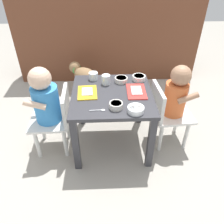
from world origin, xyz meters
TOP-DOWN VIEW (x-y plane):
  - ground_plane at (0.00, 0.00)m, footprint 7.00×7.00m
  - kitchen_cabinet_back at (0.00, 1.20)m, footprint 1.98×0.33m
  - dining_table at (0.00, 0.00)m, footprint 0.56×0.57m
  - seated_child_left at (-0.44, -0.04)m, footprint 0.29×0.29m
  - seated_child_right at (0.44, -0.00)m, footprint 0.30×0.30m
  - dog at (-0.24, 0.71)m, footprint 0.37×0.40m
  - food_tray_left at (-0.17, 0.01)m, footprint 0.14×0.19m
  - food_tray_right at (0.17, 0.01)m, footprint 0.13×0.21m
  - water_cup_left at (-0.13, 0.21)m, footprint 0.07×0.07m
  - water_cup_right at (-0.04, 0.14)m, footprint 0.06×0.06m
  - cereal_bowl_left_side at (0.21, 0.19)m, footprint 0.10×0.10m
  - veggie_bowl_far at (0.02, -0.17)m, footprint 0.09×0.09m
  - veggie_bowl_near at (0.08, 0.17)m, footprint 0.10×0.10m
  - cereal_bowl_right_side at (0.14, -0.22)m, footprint 0.10×0.10m
  - spoon_by_left_tray at (-0.09, -0.20)m, footprint 0.10×0.02m

SIDE VIEW (x-z plane):
  - ground_plane at x=0.00m, z-range 0.00..0.00m
  - dog at x=-0.24m, z-range 0.06..0.38m
  - dining_table at x=0.00m, z-range 0.15..0.61m
  - seated_child_right at x=0.44m, z-range 0.08..0.74m
  - seated_child_left at x=-0.44m, z-range 0.08..0.76m
  - spoon_by_left_tray at x=-0.09m, z-range 0.46..0.46m
  - food_tray_left at x=-0.17m, z-range 0.46..0.47m
  - food_tray_right at x=0.17m, z-range 0.46..0.47m
  - kitchen_cabinet_back at x=0.00m, z-range 0.00..0.93m
  - veggie_bowl_near at x=0.08m, z-range 0.46..0.49m
  - cereal_bowl_right_side at x=0.14m, z-range 0.46..0.50m
  - cereal_bowl_left_side at x=0.21m, z-range 0.46..0.50m
  - veggie_bowl_far at x=0.02m, z-range 0.46..0.50m
  - water_cup_left at x=-0.13m, z-range 0.45..0.51m
  - water_cup_right at x=-0.04m, z-range 0.45..0.52m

